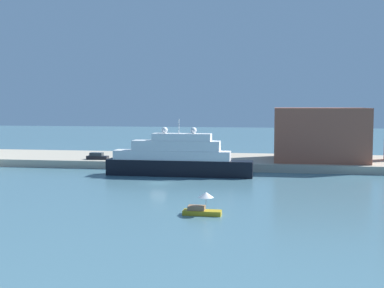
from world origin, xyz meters
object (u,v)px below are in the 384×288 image
at_px(large_yacht, 177,159).
at_px(person_figure, 121,155).
at_px(small_motorboat, 202,207).
at_px(parked_car, 97,156).
at_px(harbor_building, 320,134).
at_px(mooring_bollard, 209,161).

distance_m(large_yacht, person_figure, 20.04).
distance_m(small_motorboat, person_figure, 50.70).
height_order(small_motorboat, parked_car, parked_car).
distance_m(large_yacht, parked_car, 21.88).
bearing_deg(harbor_building, parked_car, -172.85).
height_order(large_yacht, harbor_building, harbor_building).
relative_size(harbor_building, parked_car, 4.08).
bearing_deg(person_figure, parked_car, -145.39).
height_order(harbor_building, person_figure, harbor_building).
height_order(parked_car, person_figure, person_figure).
distance_m(harbor_building, mooring_bollard, 23.94).
height_order(large_yacht, small_motorboat, large_yacht).
xyz_separation_m(small_motorboat, person_figure, (-24.13, 44.57, 1.25)).
distance_m(harbor_building, person_figure, 42.16).
relative_size(small_motorboat, mooring_bollard, 5.99).
relative_size(harbor_building, mooring_bollard, 24.13).
bearing_deg(large_yacht, person_figure, 138.20).
xyz_separation_m(person_figure, mooring_bollard, (19.90, -5.45, -0.33)).
bearing_deg(large_yacht, parked_car, 151.73).
relative_size(large_yacht, small_motorboat, 5.89).
bearing_deg(small_motorboat, person_figure, 118.43).
relative_size(large_yacht, mooring_bollard, 35.31).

